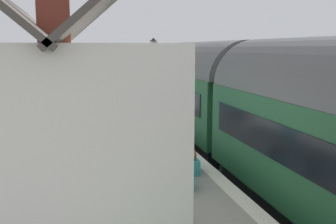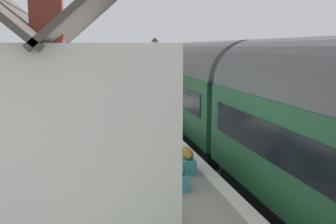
% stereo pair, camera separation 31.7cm
% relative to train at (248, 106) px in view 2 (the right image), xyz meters
% --- Properties ---
extents(ground_plane, '(160.00, 160.00, 0.00)m').
position_rel_train_xyz_m(ground_plane, '(2.26, 0.90, -2.22)').
color(ground_plane, '#4C473F').
extents(platform, '(32.00, 6.35, 0.94)m').
position_rel_train_xyz_m(platform, '(2.26, 5.07, -1.75)').
color(platform, gray).
rests_on(platform, ground).
extents(platform_edge_coping, '(32.00, 0.36, 0.02)m').
position_rel_train_xyz_m(platform_edge_coping, '(2.26, 2.08, -1.27)').
color(platform_edge_coping, beige).
rests_on(platform_edge_coping, platform).
extents(rail_near, '(52.00, 0.08, 0.14)m').
position_rel_train_xyz_m(rail_near, '(2.26, -0.72, -2.15)').
color(rail_near, gray).
rests_on(rail_near, ground).
extents(rail_far, '(52.00, 0.08, 0.14)m').
position_rel_train_xyz_m(rail_far, '(2.26, 0.72, -2.15)').
color(rail_far, gray).
rests_on(rail_far, ground).
extents(train, '(17.98, 2.73, 4.32)m').
position_rel_train_xyz_m(train, '(0.00, 0.00, 0.00)').
color(train, black).
rests_on(train, ground).
extents(station_building, '(7.78, 4.33, 6.24)m').
position_rel_train_xyz_m(station_building, '(-2.40, 5.70, 0.47)').
color(station_building, white).
rests_on(station_building, platform).
extents(bench_near_building, '(1.40, 0.43, 0.88)m').
position_rel_train_xyz_m(bench_near_building, '(6.59, 4.56, -0.80)').
color(bench_near_building, teal).
rests_on(bench_near_building, platform).
extents(bench_mid_platform, '(1.41, 0.48, 0.88)m').
position_rel_train_xyz_m(bench_mid_platform, '(4.63, 4.31, -0.80)').
color(bench_mid_platform, teal).
rests_on(bench_mid_platform, platform).
extents(bench_by_lamp, '(1.42, 0.49, 0.88)m').
position_rel_train_xyz_m(bench_by_lamp, '(13.35, 4.27, -0.80)').
color(bench_by_lamp, teal).
rests_on(bench_by_lamp, platform).
extents(bench_platform_end, '(1.40, 0.44, 0.88)m').
position_rel_train_xyz_m(bench_platform_end, '(8.54, 4.35, -0.80)').
color(bench_platform_end, teal).
rests_on(bench_platform_end, platform).
extents(planter_edge_near, '(0.71, 0.32, 0.61)m').
position_rel_train_xyz_m(planter_edge_near, '(-3.35, 3.08, -0.99)').
color(planter_edge_near, teal).
rests_on(planter_edge_near, platform).
extents(planter_edge_far, '(0.39, 0.39, 0.77)m').
position_rel_train_xyz_m(planter_edge_far, '(7.22, 5.44, -0.87)').
color(planter_edge_far, black).
rests_on(planter_edge_far, platform).
extents(planter_bench_right, '(0.54, 0.54, 0.90)m').
position_rel_train_xyz_m(planter_bench_right, '(4.97, 5.91, -0.83)').
color(planter_bench_right, black).
rests_on(planter_bench_right, platform).
extents(planter_bench_left, '(0.59, 0.59, 0.88)m').
position_rel_train_xyz_m(planter_bench_left, '(13.04, 7.19, -0.81)').
color(planter_bench_left, black).
rests_on(planter_bench_left, platform).
extents(planter_by_door, '(0.77, 0.32, 0.64)m').
position_rel_train_xyz_m(planter_by_door, '(-2.31, 2.62, -0.97)').
color(planter_by_door, teal).
rests_on(planter_by_door, platform).
extents(lamp_post_platform, '(0.32, 0.50, 3.50)m').
position_rel_train_xyz_m(lamp_post_platform, '(3.11, 2.47, 1.18)').
color(lamp_post_platform, black).
rests_on(lamp_post_platform, platform).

